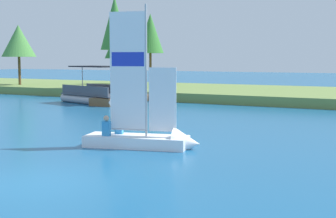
# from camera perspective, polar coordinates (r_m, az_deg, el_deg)

# --- Properties ---
(ground_plane) EXTENTS (200.00, 200.00, 0.00)m
(ground_plane) POSITION_cam_1_polar(r_m,az_deg,el_deg) (13.06, -15.38, -8.42)
(ground_plane) COLOR #195684
(shore_bank) EXTENTS (80.00, 13.37, 0.68)m
(shore_bank) POSITION_cam_1_polar(r_m,az_deg,el_deg) (38.98, 14.94, 1.62)
(shore_bank) COLOR olive
(shore_bank) RESTS_ON ground
(shoreline_tree_left) EXTENTS (3.23, 3.23, 5.71)m
(shoreline_tree_left) POSITION_cam_1_polar(r_m,az_deg,el_deg) (48.28, -17.36, 7.73)
(shoreline_tree_left) COLOR brown
(shoreline_tree_left) RESTS_ON shore_bank
(shoreline_tree_midleft) EXTENTS (2.79, 2.79, 5.76)m
(shoreline_tree_midleft) POSITION_cam_1_polar(r_m,az_deg,el_deg) (48.04, -5.89, 7.88)
(shoreline_tree_midleft) COLOR brown
(shoreline_tree_midleft) RESTS_ON shore_bank
(shoreline_tree_centre) EXTENTS (2.65, 2.65, 6.92)m
(shoreline_tree_centre) POSITION_cam_1_polar(r_m,az_deg,el_deg) (47.97, -2.12, 8.95)
(shoreline_tree_centre) COLOR brown
(shoreline_tree_centre) RESTS_ON shore_bank
(shoreline_tree_midright) EXTENTS (2.46, 2.46, 7.79)m
(shoreline_tree_midright) POSITION_cam_1_polar(r_m,az_deg,el_deg) (41.79, -6.35, 10.03)
(shoreline_tree_midright) COLOR brown
(shoreline_tree_midright) RESTS_ON shore_bank
(wooden_dock) EXTENTS (1.72, 5.72, 0.54)m
(wooden_dock) POSITION_cam_1_polar(r_m,az_deg,el_deg) (34.66, -5.42, 1.15)
(wooden_dock) COLOR brown
(wooden_dock) RESTS_ON ground
(sailboat) EXTENTS (4.38, 2.17, 5.48)m
(sailboat) POSITION_cam_1_polar(r_m,az_deg,el_deg) (17.30, -1.80, -3.26)
(sailboat) COLOR white
(sailboat) RESTS_ON ground
(pontoon_boat) EXTENTS (6.12, 3.84, 2.68)m
(pontoon_boat) POSITION_cam_1_polar(r_m,az_deg,el_deg) (34.73, -8.45, 1.78)
(pontoon_boat) COLOR #B2B2B7
(pontoon_boat) RESTS_ON ground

